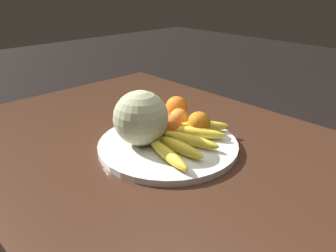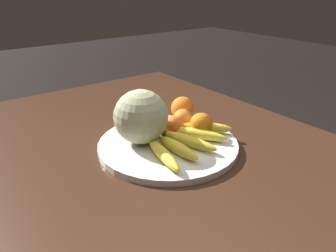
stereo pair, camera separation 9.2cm
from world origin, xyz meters
name	(u,v)px [view 1 (the left image)]	position (x,y,z in m)	size (l,w,h in m)	color
kitchen_table	(175,180)	(0.00, 0.00, 0.66)	(1.49, 0.96, 0.75)	#3D2316
fruit_bowl	(168,144)	(-0.04, 0.01, 0.76)	(0.40, 0.40, 0.02)	white
melon	(141,118)	(-0.08, -0.05, 0.85)	(0.15, 0.15, 0.15)	#B2B789
banana_bunch	(188,139)	(0.01, 0.04, 0.79)	(0.22, 0.30, 0.03)	brown
orange_front_left	(172,125)	(-0.07, 0.05, 0.80)	(0.06, 0.06, 0.06)	orange
orange_front_right	(153,116)	(-0.15, 0.05, 0.80)	(0.07, 0.07, 0.07)	orange
orange_mid_center	(199,123)	(-0.02, 0.11, 0.80)	(0.07, 0.07, 0.07)	orange
orange_back_left	(177,108)	(-0.14, 0.15, 0.81)	(0.08, 0.08, 0.08)	orange
orange_back_right	(179,118)	(-0.09, 0.10, 0.80)	(0.06, 0.06, 0.06)	orange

